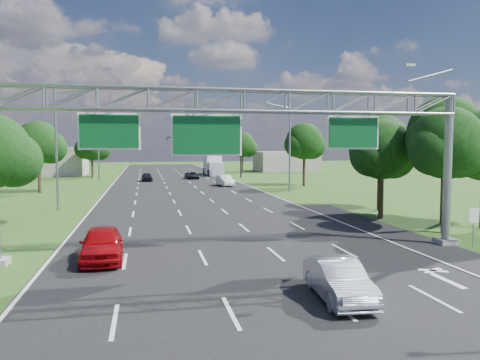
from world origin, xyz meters
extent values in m
plane|color=#2E5018|center=(0.00, 30.00, 0.00)|extent=(220.00, 220.00, 0.00)
cube|color=black|center=(0.00, 30.00, 0.00)|extent=(18.00, 180.00, 0.02)
cube|color=black|center=(10.20, 14.00, 0.00)|extent=(3.00, 30.00, 0.02)
cube|color=gray|center=(11.50, 12.00, 0.15)|extent=(1.00, 1.00, 0.30)
cylinder|color=gray|center=(11.50, 12.00, 4.00)|extent=(0.44, 0.44, 8.00)
cylinder|color=gray|center=(10.30, 12.00, 9.00)|extent=(2.54, 0.12, 0.79)
cube|color=beige|center=(9.10, 12.00, 9.50)|extent=(0.50, 0.22, 0.12)
cube|color=white|center=(-6.00, 11.98, 6.00)|extent=(2.80, 0.05, 1.70)
cube|color=#08451D|center=(-6.00, 11.92, 6.00)|extent=(2.62, 0.05, 1.52)
cube|color=white|center=(-1.50, 11.98, 5.85)|extent=(3.40, 0.05, 2.00)
cube|color=#08451D|center=(-1.50, 11.92, 5.85)|extent=(3.22, 0.05, 1.82)
cube|color=white|center=(6.00, 11.98, 6.00)|extent=(2.80, 0.05, 1.70)
cube|color=#08451D|center=(6.00, 11.92, 6.00)|extent=(2.62, 0.05, 1.52)
cylinder|color=gray|center=(12.40, 11.00, 1.00)|extent=(0.06, 0.06, 2.00)
cube|color=white|center=(12.40, 10.97, 1.70)|extent=(0.60, 0.04, 0.80)
cylinder|color=black|center=(11.00, 65.00, 3.50)|extent=(0.24, 0.24, 7.00)
cylinder|color=black|center=(5.00, 65.00, 6.60)|extent=(12.00, 0.18, 0.18)
imported|color=black|center=(-1.00, 65.00, 6.05)|extent=(0.18, 0.22, 1.10)
imported|color=black|center=(4.00, 65.00, 6.05)|extent=(0.18, 0.22, 1.10)
imported|color=black|center=(9.00, 65.00, 6.05)|extent=(0.18, 0.22, 1.10)
cylinder|color=gray|center=(-11.50, 30.00, 5.00)|extent=(0.20, 0.20, 10.00)
cylinder|color=gray|center=(-10.20, 30.00, 9.70)|extent=(2.78, 0.12, 0.60)
cube|color=beige|center=(-8.90, 30.00, 10.10)|extent=(0.55, 0.22, 0.12)
cylinder|color=gray|center=(-11.50, 65.00, 5.00)|extent=(0.20, 0.20, 10.00)
cylinder|color=gray|center=(-10.20, 65.00, 9.70)|extent=(2.78, 0.12, 0.60)
cube|color=beige|center=(-8.90, 65.00, 10.10)|extent=(0.55, 0.22, 0.12)
cylinder|color=gray|center=(11.50, 40.00, 5.00)|extent=(0.20, 0.20, 10.00)
cylinder|color=gray|center=(10.20, 40.00, 9.70)|extent=(2.78, 0.12, 0.60)
cube|color=beige|center=(8.90, 40.00, 10.10)|extent=(0.55, 0.22, 0.12)
cylinder|color=#2D2116|center=(13.50, 15.00, 1.87)|extent=(0.36, 0.36, 3.74)
sphere|color=black|center=(13.50, 15.00, 5.50)|extent=(4.40, 4.40, 4.40)
sphere|color=black|center=(14.60, 15.40, 4.95)|extent=(3.30, 3.30, 3.30)
sphere|color=black|center=(12.51, 14.70, 5.06)|extent=(3.08, 3.08, 3.08)
cylinder|color=#2D2116|center=(15.50, 18.00, 2.09)|extent=(0.36, 0.36, 4.18)
sphere|color=black|center=(15.50, 18.00, 6.18)|extent=(5.00, 5.00, 5.00)
sphere|color=black|center=(16.75, 18.40, 5.55)|extent=(3.75, 3.75, 3.75)
sphere|color=black|center=(14.38, 17.70, 5.68)|extent=(3.50, 3.50, 3.50)
cylinder|color=#2D2116|center=(12.50, 21.00, 1.65)|extent=(0.36, 0.36, 3.30)
sphere|color=black|center=(12.50, 21.00, 5.06)|extent=(4.40, 4.40, 4.40)
sphere|color=black|center=(13.60, 21.40, 4.51)|extent=(3.30, 3.30, 3.30)
sphere|color=black|center=(11.51, 20.70, 4.62)|extent=(3.08, 3.08, 3.08)
sphere|color=black|center=(15.96, 15.70, 4.90)|extent=(3.22, 3.22, 3.22)
cylinder|color=#2D2116|center=(14.50, 25.00, 1.76)|extent=(0.36, 0.36, 3.52)
sphere|color=black|center=(14.50, 25.00, 5.44)|extent=(4.80, 4.80, 4.80)
sphere|color=black|center=(15.70, 25.40, 4.84)|extent=(3.60, 3.60, 3.60)
sphere|color=black|center=(13.42, 24.70, 4.96)|extent=(3.36, 3.36, 3.36)
sphere|color=black|center=(-12.80, 22.40, 4.40)|extent=(3.60, 3.60, 3.60)
cylinder|color=#2D2116|center=(-16.00, 45.00, 1.87)|extent=(0.36, 0.36, 3.74)
sphere|color=black|center=(-16.00, 45.00, 5.66)|extent=(4.80, 4.80, 4.80)
sphere|color=black|center=(-14.80, 45.40, 5.06)|extent=(3.60, 3.60, 3.60)
sphere|color=black|center=(-17.08, 44.70, 5.18)|extent=(3.36, 3.36, 3.36)
cylinder|color=#2D2116|center=(-13.00, 70.00, 1.65)|extent=(0.36, 0.36, 3.30)
sphere|color=black|center=(-13.00, 70.00, 5.22)|extent=(4.80, 4.80, 4.80)
sphere|color=black|center=(-11.80, 70.40, 4.62)|extent=(3.60, 3.60, 3.60)
sphere|color=black|center=(-14.08, 69.70, 4.74)|extent=(3.36, 3.36, 3.36)
cylinder|color=#2D2116|center=(16.00, 48.00, 1.98)|extent=(0.36, 0.36, 3.96)
sphere|color=black|center=(16.00, 48.00, 5.88)|extent=(4.80, 4.80, 4.80)
sphere|color=black|center=(17.20, 48.40, 5.28)|extent=(3.60, 3.60, 3.60)
sphere|color=black|center=(14.92, 47.70, 5.40)|extent=(3.36, 3.36, 3.36)
cylinder|color=#2D2116|center=(14.00, 78.00, 1.76)|extent=(0.36, 0.36, 3.52)
sphere|color=black|center=(14.00, 78.00, 5.44)|extent=(4.80, 4.80, 4.80)
sphere|color=black|center=(15.20, 78.40, 4.84)|extent=(3.60, 3.60, 3.60)
sphere|color=black|center=(12.92, 77.70, 4.96)|extent=(3.36, 3.36, 3.36)
cube|color=gray|center=(-22.00, 78.00, 2.50)|extent=(14.00, 10.00, 5.00)
cube|color=gray|center=(24.00, 82.00, 2.00)|extent=(12.00, 9.00, 4.00)
imported|color=#A1070C|center=(-6.45, 11.93, 0.80)|extent=(2.05, 4.73, 1.59)
imported|color=silver|center=(2.12, 4.62, 0.69)|extent=(1.77, 4.31, 1.39)
imported|color=black|center=(2.84, 63.66, 0.56)|extent=(2.21, 4.21, 1.13)
imported|color=black|center=(-4.19, 60.14, 0.64)|extent=(1.72, 3.82, 1.27)
imported|color=silver|center=(5.80, 49.91, 0.70)|extent=(1.98, 4.41, 1.41)
cube|color=white|center=(7.53, 73.90, 1.81)|extent=(2.76, 6.63, 3.29)
cube|color=silver|center=(7.53, 69.30, 1.21)|extent=(2.57, 2.46, 2.41)
cylinder|color=black|center=(6.33, 69.52, 0.55)|extent=(0.38, 1.10, 1.10)
cylinder|color=black|center=(8.74, 69.52, 0.55)|extent=(0.38, 1.10, 1.10)
cylinder|color=black|center=(6.33, 76.09, 0.55)|extent=(0.38, 1.10, 1.10)
cylinder|color=black|center=(8.74, 76.09, 0.55)|extent=(0.38, 1.10, 1.10)
camera|label=1|loc=(-4.41, -10.32, 5.37)|focal=35.00mm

